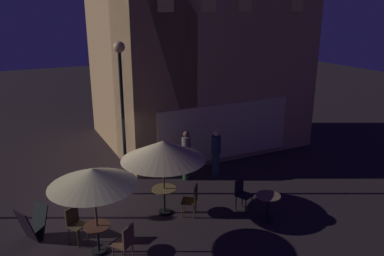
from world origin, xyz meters
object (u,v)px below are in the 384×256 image
cafe_table_0 (164,195)px  cafe_table_2 (268,203)px  cafe_table_1 (98,234)px  patio_umbrella_1 (93,178)px  cafe_chair_2 (126,241)px  cafe_chair_3 (242,192)px  menu_sandwich_board (33,223)px  patron_standing_0 (216,153)px  patron_standing_1 (186,155)px  cafe_chair_1 (75,222)px  street_lamp_near_corner (122,92)px  patio_umbrella_0 (163,150)px  cafe_chair_0 (192,198)px

cafe_table_0 → cafe_table_2: 2.92m
cafe_table_1 → patio_umbrella_1: (-0.00, 0.00, 1.48)m
cafe_chair_2 → cafe_chair_3: (3.73, 0.83, 0.03)m
menu_sandwich_board → patron_standing_0: size_ratio=0.52×
patron_standing_1 → cafe_table_1: bearing=-38.4°
cafe_chair_2 → patron_standing_0: patron_standing_0 is taller
cafe_chair_1 → cafe_chair_2: cafe_chair_1 is taller
cafe_table_0 → patron_standing_1: 2.40m
patron_standing_0 → cafe_table_2: bearing=178.9°
street_lamp_near_corner → patio_umbrella_0: size_ratio=2.03×
street_lamp_near_corner → cafe_table_0: (0.61, -1.64, -2.76)m
cafe_table_2 → patron_standing_0: (0.17, 3.19, 0.35)m
patio_umbrella_0 → cafe_chair_0: 1.61m
street_lamp_near_corner → patron_standing_0: size_ratio=2.80×
cafe_chair_2 → patio_umbrella_1: bearing=-0.0°
cafe_table_1 → cafe_chair_1: bearing=121.4°
patio_umbrella_1 → patron_standing_0: (4.73, 2.57, -1.10)m
cafe_chair_1 → patron_standing_1: size_ratio=0.54×
street_lamp_near_corner → cafe_chair_3: bearing=-42.6°
patio_umbrella_0 → cafe_chair_1: 2.91m
patio_umbrella_0 → cafe_chair_1: bearing=-172.4°
patron_standing_1 → patron_standing_0: bearing=91.7°
cafe_table_0 → cafe_chair_0: cafe_chair_0 is taller
patron_standing_0 → cafe_table_1: bearing=120.5°
cafe_chair_2 → cafe_chair_3: bearing=-114.0°
street_lamp_near_corner → cafe_chair_3: (2.69, -2.48, -2.73)m
cafe_chair_0 → menu_sandwich_board: bearing=25.5°
cafe_table_2 → menu_sandwich_board: bearing=162.1°
cafe_table_2 → cafe_chair_3: cafe_chair_3 is taller
patio_umbrella_1 → patron_standing_0: bearing=28.5°
menu_sandwich_board → cafe_table_0: 3.50m
cafe_chair_2 → street_lamp_near_corner: bearing=-54.0°
patio_umbrella_0 → patron_standing_1: (1.56, 1.80, -1.04)m
street_lamp_near_corner → cafe_chair_2: bearing=-107.5°
cafe_chair_1 → street_lamp_near_corner: bearing=104.2°
menu_sandwich_board → cafe_chair_0: 4.22m
menu_sandwich_board → cafe_chair_0: bearing=-38.3°
street_lamp_near_corner → patio_umbrella_0: (0.61, -1.64, -1.38)m
cafe_table_0 → patron_standing_1: bearing=49.0°
cafe_table_1 → patron_standing_0: 5.40m
street_lamp_near_corner → patio_umbrella_1: (-1.53, -2.65, -1.34)m
cafe_table_1 → street_lamp_near_corner: bearing=60.0°
patio_umbrella_1 → cafe_table_1: bearing=0.0°
patio_umbrella_0 → patron_standing_1: 2.60m
cafe_table_0 → patio_umbrella_1: bearing=-154.8°
menu_sandwich_board → cafe_chair_2: size_ratio=0.95×
cafe_chair_3 → patron_standing_1: size_ratio=0.55×
street_lamp_near_corner → cafe_chair_0: size_ratio=5.24×
cafe_table_1 → patio_umbrella_1: bearing=180.0°
cafe_table_0 → patron_standing_0: bearing=31.1°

